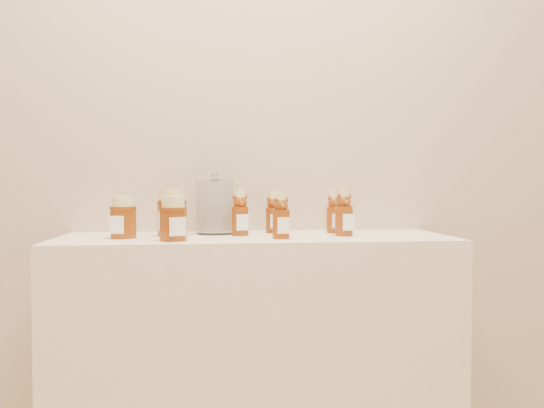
{
  "coord_description": "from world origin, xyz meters",
  "views": [
    {
      "loc": [
        -0.13,
        -0.07,
        1.05
      ],
      "look_at": [
        0.05,
        1.52,
        1.0
      ],
      "focal_mm": 35.0,
      "sensor_mm": 36.0,
      "label": 1
    }
  ],
  "objects": [
    {
      "name": "wall_back",
      "position": [
        0.0,
        1.75,
        1.35
      ],
      "size": [
        3.5,
        0.02,
        2.7
      ],
      "primitive_type": "cube",
      "color": "tan",
      "rests_on": "ground"
    },
    {
      "name": "bear_bottle_front_right",
      "position": [
        0.27,
        1.53,
        0.99
      ],
      "size": [
        0.07,
        0.07,
        0.17
      ],
      "primitive_type": null,
      "rotation": [
        0.0,
        0.0,
        0.27
      ],
      "color": "#5F2407",
      "rests_on": "display_table"
    },
    {
      "name": "honey_jar_back",
      "position": [
        -0.26,
        1.59,
        0.97
      ],
      "size": [
        0.11,
        0.11,
        0.14
      ],
      "primitive_type": null,
      "rotation": [
        0.0,
        0.0,
        -0.23
      ],
      "color": "#5F2407",
      "rests_on": "display_table"
    },
    {
      "name": "honey_jar_front",
      "position": [
        -0.24,
        1.44,
        0.96
      ],
      "size": [
        0.1,
        0.1,
        0.12
      ],
      "primitive_type": null,
      "rotation": [
        0.0,
        0.0,
        0.39
      ],
      "color": "#5F2407",
      "rests_on": "display_table"
    },
    {
      "name": "bear_bottle_back_right",
      "position": [
        0.27,
        1.64,
        0.98
      ],
      "size": [
        0.06,
        0.06,
        0.16
      ],
      "primitive_type": null,
      "rotation": [
        0.0,
        0.0,
        0.17
      ],
      "color": "#5F2407",
      "rests_on": "display_table"
    },
    {
      "name": "bear_bottle_front_left",
      "position": [
        0.07,
        1.47,
        0.98
      ],
      "size": [
        0.06,
        0.06,
        0.16
      ],
      "primitive_type": null,
      "rotation": [
        0.0,
        0.0,
        0.15
      ],
      "color": "#5F2407",
      "rests_on": "display_table"
    },
    {
      "name": "display_table",
      "position": [
        0.0,
        1.55,
        0.45
      ],
      "size": [
        1.2,
        0.4,
        0.9
      ],
      "primitive_type": "cube",
      "color": "beige",
      "rests_on": "ground"
    },
    {
      "name": "bear_bottle_back_left",
      "position": [
        -0.05,
        1.58,
        0.98
      ],
      "size": [
        0.07,
        0.07,
        0.17
      ],
      "primitive_type": null,
      "rotation": [
        0.0,
        0.0,
        0.24
      ],
      "color": "#5F2407",
      "rests_on": "display_table"
    },
    {
      "name": "honey_jar_left",
      "position": [
        -0.4,
        1.53,
        0.96
      ],
      "size": [
        0.1,
        0.1,
        0.12
      ],
      "primitive_type": null,
      "rotation": [
        0.0,
        0.0,
        -0.36
      ],
      "color": "#5F2407",
      "rests_on": "display_table"
    },
    {
      "name": "bear_bottle_back_mid",
      "position": [
        0.07,
        1.66,
        0.98
      ],
      "size": [
        0.06,
        0.06,
        0.16
      ],
      "primitive_type": null,
      "rotation": [
        0.0,
        0.0,
        0.18
      ],
      "color": "#5F2407",
      "rests_on": "display_table"
    },
    {
      "name": "glass_canister",
      "position": [
        -0.13,
        1.64,
        0.99
      ],
      "size": [
        0.15,
        0.15,
        0.19
      ],
      "primitive_type": null,
      "rotation": [
        0.0,
        0.0,
        -0.24
      ],
      "color": "white",
      "rests_on": "display_table"
    }
  ]
}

